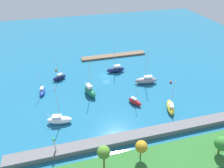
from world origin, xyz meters
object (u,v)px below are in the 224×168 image
object	(u,v)px
sailboat_navy_east_end	(116,69)
sailboat_white_along_channel	(59,120)
harbor_beacon	(54,143)
sailboat_gray_lone_south	(146,80)
sailboat_blue_inner_mooring	(42,91)
mooring_buoy_red	(171,82)
pier_dock	(114,56)
park_tree_west	(141,147)
sailboat_navy_far_north	(59,77)
mooring_buoy_orange	(56,70)
sailboat_yellow_lone_north	(170,107)
park_tree_east	(222,144)
sailboat_red_mid_basin	(135,102)
sailboat_green_near_pier	(90,91)
park_tree_center	(104,152)

from	to	relation	value
sailboat_navy_east_end	sailboat_white_along_channel	bearing A→B (deg)	47.74
harbor_beacon	sailboat_gray_lone_south	xyz separation A→B (m)	(-30.39, -22.01, -2.37)
harbor_beacon	sailboat_blue_inner_mooring	distance (m)	25.26
mooring_buoy_red	sailboat_blue_inner_mooring	bearing A→B (deg)	-6.65
pier_dock	park_tree_west	size ratio (longest dim) A/B	5.74
park_tree_west	sailboat_white_along_channel	world-z (taller)	sailboat_white_along_channel
sailboat_navy_far_north	mooring_buoy_red	xyz separation A→B (m)	(-36.34, 11.68, -0.58)
sailboat_white_along_channel	mooring_buoy_red	xyz separation A→B (m)	(-37.42, -9.96, -0.74)
sailboat_gray_lone_south	sailboat_navy_east_end	size ratio (longest dim) A/B	1.23
sailboat_navy_far_north	mooring_buoy_orange	bearing A→B (deg)	-105.20
mooring_buoy_orange	sailboat_navy_far_north	bearing A→B (deg)	97.71
sailboat_blue_inner_mooring	sailboat_yellow_lone_north	distance (m)	39.16
park_tree_west	sailboat_navy_far_north	xyz separation A→B (m)	(15.03, -37.94, -3.62)
park_tree_east	sailboat_red_mid_basin	size ratio (longest dim) A/B	0.62
park_tree_west	sailboat_green_near_pier	bearing A→B (deg)	-76.80
sailboat_blue_inner_mooring	pier_dock	bearing A→B (deg)	132.23
park_tree_center	sailboat_yellow_lone_north	size ratio (longest dim) A/B	0.57
mooring_buoy_red	pier_dock	bearing A→B (deg)	-61.31
sailboat_blue_inner_mooring	sailboat_yellow_lone_north	bearing A→B (deg)	71.27
sailboat_white_along_channel	park_tree_west	bearing A→B (deg)	-34.02
harbor_beacon	sailboat_green_near_pier	xyz separation A→B (m)	(-11.06, -20.42, -2.25)
park_tree_east	sailboat_navy_east_end	size ratio (longest dim) A/B	0.43
park_tree_east	sailboat_navy_far_north	distance (m)	52.15
sailboat_gray_lone_south	sailboat_red_mid_basin	world-z (taller)	sailboat_gray_lone_south
harbor_beacon	sailboat_red_mid_basin	distance (m)	26.24
park_tree_west	sailboat_white_along_channel	size ratio (longest dim) A/B	0.42
pier_dock	sailboat_green_near_pier	distance (m)	27.97
sailboat_navy_far_north	sailboat_white_along_channel	distance (m)	21.67
mooring_buoy_red	sailboat_white_along_channel	bearing A→B (deg)	14.90
park_tree_center	sailboat_red_mid_basin	distance (m)	23.50
sailboat_red_mid_basin	sailboat_green_near_pier	xyz separation A→B (m)	(11.87, -7.95, 0.47)
harbor_beacon	sailboat_red_mid_basin	size ratio (longest dim) A/B	0.52
park_tree_east	sailboat_yellow_lone_north	size ratio (longest dim) A/B	0.46
sailboat_red_mid_basin	mooring_buoy_orange	distance (m)	33.75
harbor_beacon	sailboat_green_near_pier	bearing A→B (deg)	-118.44
sailboat_gray_lone_south	mooring_buoy_orange	xyz separation A→B (m)	(29.02, -16.42, -0.84)
harbor_beacon	sailboat_blue_inner_mooring	world-z (taller)	sailboat_blue_inner_mooring
sailboat_white_along_channel	mooring_buoy_red	world-z (taller)	sailboat_white_along_channel
sailboat_blue_inner_mooring	sailboat_navy_far_north	bearing A→B (deg)	148.06
sailboat_red_mid_basin	mooring_buoy_red	distance (m)	17.42
sailboat_gray_lone_south	sailboat_green_near_pier	xyz separation A→B (m)	(19.34, 1.60, 0.12)
sailboat_navy_far_north	sailboat_gray_lone_south	distance (m)	29.72
harbor_beacon	sailboat_yellow_lone_north	distance (m)	32.72
sailboat_yellow_lone_north	park_tree_center	bearing A→B (deg)	141.44
sailboat_white_along_channel	sailboat_red_mid_basin	xyz separation A→B (m)	(-21.72, -2.44, -0.22)
sailboat_blue_inner_mooring	mooring_buoy_orange	distance (m)	14.35
pier_dock	park_tree_east	distance (m)	54.87
park_tree_center	sailboat_gray_lone_south	world-z (taller)	sailboat_gray_lone_south
park_tree_west	mooring_buoy_red	bearing A→B (deg)	-129.06
harbor_beacon	sailboat_white_along_channel	xyz separation A→B (m)	(-1.21, -10.03, -2.50)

